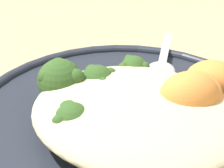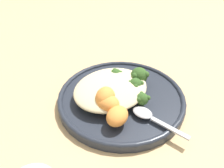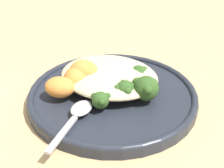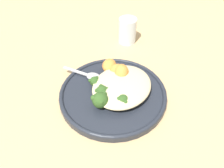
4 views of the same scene
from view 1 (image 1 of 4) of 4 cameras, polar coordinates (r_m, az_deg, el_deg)
name	(u,v)px [view 1 (image 1 of 4)]	position (r m, az deg, el deg)	size (l,w,h in m)	color
ground_plane	(103,135)	(0.35, -1.36, -7.73)	(4.00, 4.00, 0.00)	tan
plate	(124,122)	(0.34, 1.78, -5.74)	(0.29, 0.29, 0.02)	#232833
quinoa_mound	(137,113)	(0.31, 3.81, -4.41)	(0.18, 0.15, 0.03)	beige
broccoli_stalk_0	(143,100)	(0.33, 4.80, -2.40)	(0.03, 0.08, 0.03)	#9EBC66
broccoli_stalk_1	(134,80)	(0.36, 3.31, 0.63)	(0.05, 0.10, 0.03)	#9EBC66
broccoli_stalk_2	(102,88)	(0.34, -1.56, -0.62)	(0.08, 0.07, 0.03)	#9EBC66
broccoli_stalk_3	(68,86)	(0.34, -6.79, -0.26)	(0.12, 0.06, 0.04)	#9EBC66
broccoli_stalk_4	(83,119)	(0.31, -4.37, -5.27)	(0.08, 0.04, 0.03)	#9EBC66
broccoli_stalk_5	(83,122)	(0.30, -4.37, -5.82)	(0.08, 0.06, 0.03)	#9EBC66
sweet_potato_chunk_0	(198,95)	(0.33, 12.91, -1.63)	(0.05, 0.04, 0.04)	orange
sweet_potato_chunk_1	(189,98)	(0.32, 11.63, -2.07)	(0.05, 0.04, 0.05)	orange
sweet_potato_chunk_2	(212,79)	(0.36, 15.04, 0.81)	(0.05, 0.04, 0.03)	orange
spoon	(161,67)	(0.40, 7.51, 2.66)	(0.04, 0.13, 0.01)	#B7B7BC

